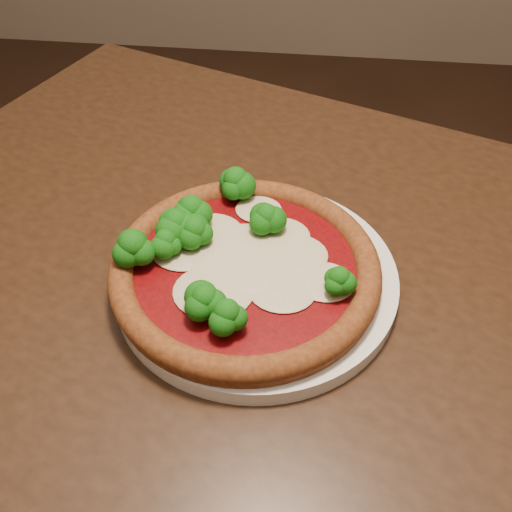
# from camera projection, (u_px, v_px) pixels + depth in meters

# --- Properties ---
(floor) EXTENTS (4.00, 4.00, 0.00)m
(floor) POSITION_uv_depth(u_px,v_px,m) (251.00, 466.00, 1.23)
(floor) COLOR black
(floor) RESTS_ON ground
(dining_table) EXTENTS (1.27, 1.10, 0.75)m
(dining_table) POSITION_uv_depth(u_px,v_px,m) (281.00, 351.00, 0.67)
(dining_table) COLOR black
(dining_table) RESTS_ON floor
(plate) EXTENTS (0.29, 0.29, 0.02)m
(plate) POSITION_uv_depth(u_px,v_px,m) (256.00, 277.00, 0.59)
(plate) COLOR white
(plate) RESTS_ON dining_table
(pizza) EXTENTS (0.27, 0.27, 0.06)m
(pizza) POSITION_uv_depth(u_px,v_px,m) (237.00, 261.00, 0.57)
(pizza) COLOR brown
(pizza) RESTS_ON plate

